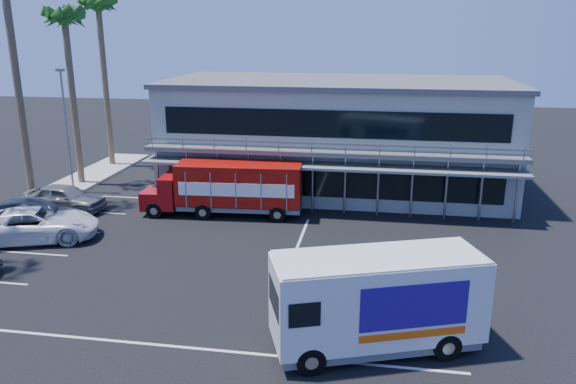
# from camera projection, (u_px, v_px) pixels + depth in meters

# --- Properties ---
(ground) EXTENTS (120.00, 120.00, 0.00)m
(ground) POSITION_uv_depth(u_px,v_px,m) (241.00, 275.00, 24.85)
(ground) COLOR black
(ground) RESTS_ON ground
(building) EXTENTS (22.40, 12.00, 7.30)m
(building) POSITION_uv_depth(u_px,v_px,m) (337.00, 135.00, 37.50)
(building) COLOR gray
(building) RESTS_ON ground
(curb_strip) EXTENTS (3.00, 32.00, 0.16)m
(curb_strip) POSITION_uv_depth(u_px,v_px,m) (16.00, 214.00, 32.84)
(curb_strip) COLOR #A5A399
(curb_strip) RESTS_ON ground
(palm_e) EXTENTS (2.80, 2.80, 12.25)m
(palm_e) POSITION_uv_depth(u_px,v_px,m) (65.00, 27.00, 36.47)
(palm_e) COLOR brown
(palm_e) RESTS_ON ground
(palm_f) EXTENTS (2.80, 2.80, 13.25)m
(palm_f) POSITION_uv_depth(u_px,v_px,m) (99.00, 15.00, 41.49)
(palm_f) COLOR brown
(palm_f) RESTS_ON ground
(light_pole_far) EXTENTS (0.50, 0.25, 8.09)m
(light_pole_far) POSITION_uv_depth(u_px,v_px,m) (66.00, 125.00, 36.21)
(light_pole_far) COLOR gray
(light_pole_far) RESTS_ON ground
(red_truck) EXTENTS (9.37, 2.79, 3.11)m
(red_truck) POSITION_uv_depth(u_px,v_px,m) (229.00, 187.00, 32.37)
(red_truck) COLOR maroon
(red_truck) RESTS_ON ground
(white_van) EXTENTS (7.37, 4.61, 3.41)m
(white_van) POSITION_uv_depth(u_px,v_px,m) (377.00, 301.00, 18.68)
(white_van) COLOR silver
(white_van) RESTS_ON ground
(parked_car_c) EXTENTS (6.80, 4.79, 1.72)m
(parked_car_c) POSITION_uv_depth(u_px,v_px,m) (35.00, 224.00, 28.74)
(parked_car_c) COLOR white
(parked_car_c) RESTS_ON ground
(parked_car_d) EXTENTS (5.80, 2.86, 1.62)m
(parked_car_d) POSITION_uv_depth(u_px,v_px,m) (34.00, 215.00, 30.36)
(parked_car_d) COLOR #292E37
(parked_car_d) RESTS_ON ground
(parked_car_e) EXTENTS (4.90, 2.18, 1.64)m
(parked_car_e) POSITION_uv_depth(u_px,v_px,m) (65.00, 198.00, 33.38)
(parked_car_e) COLOR slate
(parked_car_e) RESTS_ON ground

